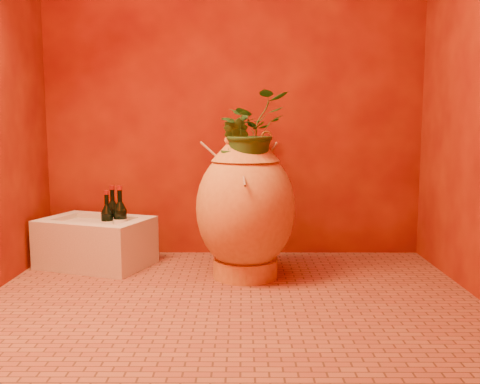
{
  "coord_description": "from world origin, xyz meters",
  "views": [
    {
      "loc": [
        0.06,
        -2.58,
        0.88
      ],
      "look_at": [
        0.04,
        0.35,
        0.5
      ],
      "focal_mm": 40.0,
      "sensor_mm": 36.0,
      "label": 1
    }
  ],
  "objects_px": {
    "amphora": "(245,208)",
    "wine_bottle_c": "(120,221)",
    "stone_basin": "(96,243)",
    "wine_bottle_a": "(113,219)",
    "wine_bottle_b": "(107,223)",
    "wall_tap": "(267,144)"
  },
  "relations": [
    {
      "from": "wall_tap",
      "to": "stone_basin",
      "type": "bearing_deg",
      "value": -166.79
    },
    {
      "from": "wine_bottle_a",
      "to": "wine_bottle_c",
      "type": "height_order",
      "value": "wine_bottle_c"
    },
    {
      "from": "wine_bottle_a",
      "to": "wine_bottle_b",
      "type": "bearing_deg",
      "value": -94.66
    },
    {
      "from": "wine_bottle_b",
      "to": "wine_bottle_c",
      "type": "bearing_deg",
      "value": 2.87
    },
    {
      "from": "amphora",
      "to": "wine_bottle_b",
      "type": "height_order",
      "value": "amphora"
    },
    {
      "from": "wine_bottle_c",
      "to": "wall_tap",
      "type": "xyz_separation_m",
      "value": [
        0.9,
        0.28,
        0.46
      ]
    },
    {
      "from": "amphora",
      "to": "wine_bottle_a",
      "type": "xyz_separation_m",
      "value": [
        -0.83,
        0.31,
        -0.12
      ]
    },
    {
      "from": "wine_bottle_b",
      "to": "wall_tap",
      "type": "distance_m",
      "value": 1.13
    },
    {
      "from": "stone_basin",
      "to": "wine_bottle_c",
      "type": "height_order",
      "value": "wine_bottle_c"
    },
    {
      "from": "amphora",
      "to": "wine_bottle_b",
      "type": "relative_size",
      "value": 2.59
    },
    {
      "from": "wine_bottle_b",
      "to": "wine_bottle_a",
      "type": "bearing_deg",
      "value": 85.34
    },
    {
      "from": "amphora",
      "to": "wall_tap",
      "type": "height_order",
      "value": "wall_tap"
    },
    {
      "from": "stone_basin",
      "to": "wine_bottle_a",
      "type": "xyz_separation_m",
      "value": [
        0.09,
        0.08,
        0.14
      ]
    },
    {
      "from": "stone_basin",
      "to": "wall_tap",
      "type": "height_order",
      "value": "wall_tap"
    },
    {
      "from": "amphora",
      "to": "wine_bottle_c",
      "type": "height_order",
      "value": "amphora"
    },
    {
      "from": "wine_bottle_b",
      "to": "wine_bottle_c",
      "type": "distance_m",
      "value": 0.08
    },
    {
      "from": "wine_bottle_c",
      "to": "wall_tap",
      "type": "bearing_deg",
      "value": 17.05
    },
    {
      "from": "stone_basin",
      "to": "wine_bottle_a",
      "type": "height_order",
      "value": "wine_bottle_a"
    },
    {
      "from": "wine_bottle_a",
      "to": "wine_bottle_b",
      "type": "height_order",
      "value": "wine_bottle_a"
    },
    {
      "from": "wine_bottle_c",
      "to": "wall_tap",
      "type": "distance_m",
      "value": 1.05
    },
    {
      "from": "amphora",
      "to": "wall_tap",
      "type": "relative_size",
      "value": 4.4
    },
    {
      "from": "stone_basin",
      "to": "wine_bottle_c",
      "type": "relative_size",
      "value": 2.19
    }
  ]
}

